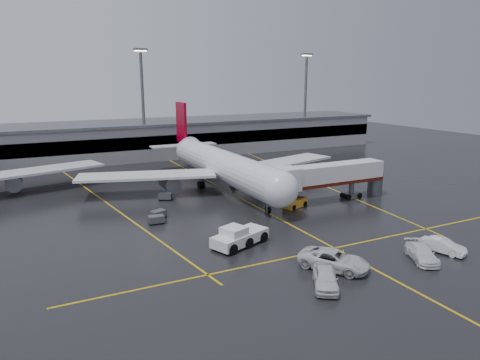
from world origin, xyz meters
name	(u,v)px	position (x,y,z in m)	size (l,w,h in m)	color
ground	(246,201)	(0.00, 0.00, 0.00)	(220.00, 220.00, 0.00)	black
apron_line_centre	(246,201)	(0.00, 0.00, 0.01)	(0.25, 90.00, 0.02)	gold
apron_line_stop	(334,248)	(0.00, -22.00, 0.01)	(60.00, 0.25, 0.02)	gold
apron_line_left	(104,201)	(-20.00, 10.00, 0.01)	(0.25, 70.00, 0.02)	gold
apron_line_right	(304,177)	(18.00, 10.00, 0.01)	(0.25, 70.00, 0.02)	gold
terminal	(159,138)	(0.00, 47.93, 4.32)	(122.00, 19.00, 8.60)	gray
light_mast_mid	(143,98)	(-5.00, 42.00, 14.47)	(3.00, 1.20, 25.45)	#595B60
light_mast_right	(305,95)	(40.00, 42.00, 14.47)	(3.00, 1.20, 25.45)	#595B60
main_airliner	(220,164)	(0.00, 9.70, 4.21)	(48.80, 45.60, 14.10)	silver
jet_bridge	(331,177)	(11.87, -6.00, 3.93)	(19.90, 3.40, 6.05)	silver
pushback_tractor	(239,237)	(-9.35, -16.43, 1.01)	(7.64, 5.22, 2.53)	silver
belt_loader	(295,203)	(5.19, -6.13, 0.63)	(4.37, 2.91, 2.56)	orange
service_van_a	(334,260)	(-3.60, -26.37, 0.98)	(3.25, 7.05, 1.96)	silver
service_van_b	(422,253)	(6.07, -28.77, 0.79)	(2.22, 5.45, 1.58)	silver
service_van_c	(442,246)	(9.82, -28.28, 0.80)	(1.69, 4.86, 1.60)	white
service_van_d	(326,278)	(-6.78, -29.20, 0.91)	(2.15, 5.34, 1.82)	silver
baggage_cart_a	(158,214)	(-14.77, -2.40, 0.63)	(2.33, 1.93, 1.12)	#595B60
baggage_cart_b	(156,219)	(-15.67, -4.57, 0.63)	(2.06, 1.40, 1.12)	#595B60
baggage_cart_c	(165,196)	(-11.14, 6.21, 0.63)	(2.38, 2.09, 1.12)	#595B60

